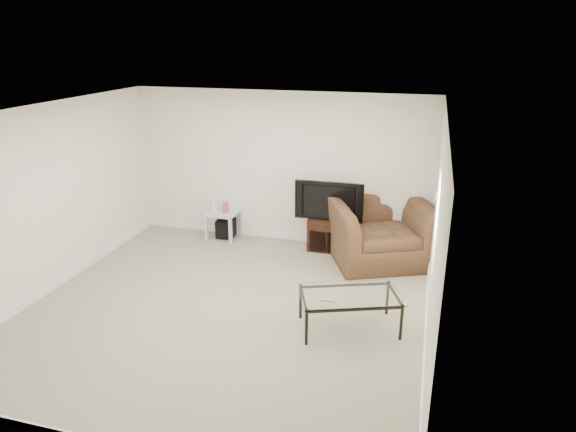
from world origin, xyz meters
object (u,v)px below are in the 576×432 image
(tv_stand, at_px, (330,233))
(television, at_px, (330,199))
(coffee_table, at_px, (349,311))
(recliner, at_px, (380,221))
(subwoofer, at_px, (226,228))
(side_table, at_px, (224,224))

(tv_stand, distance_m, television, 0.59)
(television, relative_size, coffee_table, 0.86)
(recliner, relative_size, coffee_table, 1.24)
(recliner, xyz_separation_m, coffee_table, (-0.12, -2.09, -0.41))
(tv_stand, bearing_deg, subwoofer, 178.90)
(television, xyz_separation_m, subwoofer, (-1.82, 0.04, -0.69))
(television, height_order, side_table, television)
(television, bearing_deg, subwoofer, 178.12)
(tv_stand, relative_size, side_table, 1.33)
(side_table, bearing_deg, television, -0.70)
(coffee_table, bearing_deg, subwoofer, 137.20)
(television, relative_size, recliner, 0.69)
(television, distance_m, coffee_table, 2.48)
(television, xyz_separation_m, recliner, (0.82, -0.20, -0.23))
(side_table, xyz_separation_m, subwoofer, (0.03, 0.02, -0.07))
(side_table, bearing_deg, tv_stand, 0.15)
(television, height_order, subwoofer, television)
(subwoofer, relative_size, recliner, 0.20)
(side_table, relative_size, recliner, 0.34)
(side_table, distance_m, recliner, 2.71)
(subwoofer, xyz_separation_m, coffee_table, (2.52, -2.34, 0.06))
(subwoofer, xyz_separation_m, recliner, (2.64, -0.24, 0.47))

